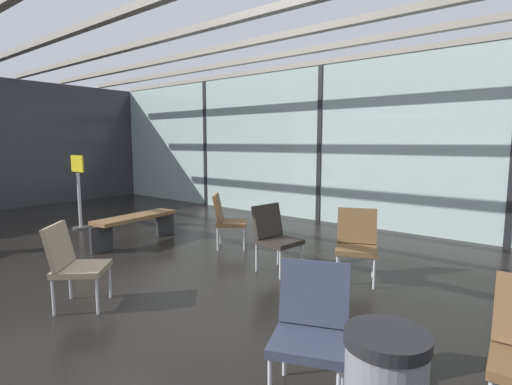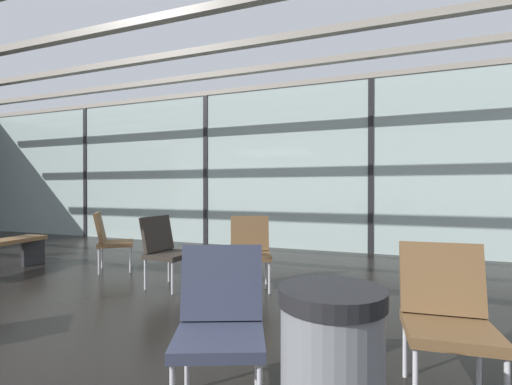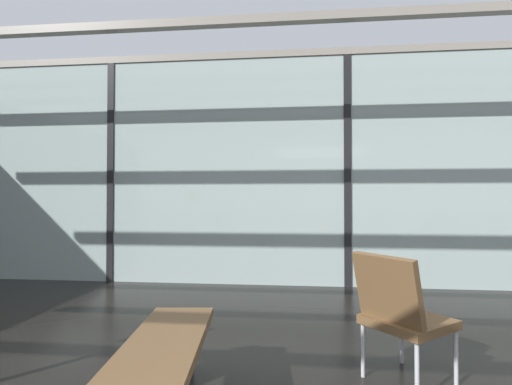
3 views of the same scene
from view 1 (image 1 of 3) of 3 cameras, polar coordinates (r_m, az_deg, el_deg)
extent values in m
plane|color=black|center=(5.08, -22.60, -12.71)|extent=(60.00, 60.00, 0.00)
cube|color=#A3B7B2|center=(8.54, 9.32, 6.90)|extent=(14.00, 0.08, 3.29)
cube|color=black|center=(10.72, -7.25, 7.00)|extent=(0.10, 0.12, 3.29)
cube|color=black|center=(8.54, 9.32, 6.90)|extent=(0.10, 0.12, 3.29)
cube|color=#2D2D33|center=(11.83, -32.33, 5.96)|extent=(0.10, 11.20, 3.29)
cube|color=gray|center=(5.46, -16.36, 24.56)|extent=(13.72, 0.12, 0.10)
cube|color=gray|center=(6.14, -7.17, 22.81)|extent=(13.72, 0.12, 0.10)
cube|color=gray|center=(6.92, -0.11, 21.06)|extent=(13.72, 0.12, 0.10)
cube|color=gray|center=(7.78, 5.32, 19.48)|extent=(13.72, 0.12, 0.10)
cube|color=gray|center=(8.70, 9.56, 18.11)|extent=(13.72, 0.12, 0.10)
ellipsoid|color=silver|center=(14.04, 21.12, 8.14)|extent=(11.64, 4.03, 4.03)
sphere|color=gray|center=(16.51, 2.99, 8.42)|extent=(2.21, 2.21, 2.21)
sphere|color=black|center=(13.77, 5.74, 9.87)|extent=(0.28, 0.28, 0.28)
sphere|color=black|center=(13.30, 9.03, 9.91)|extent=(0.28, 0.28, 0.28)
sphere|color=black|center=(12.87, 12.55, 9.92)|extent=(0.28, 0.28, 0.28)
sphere|color=black|center=(12.49, 16.29, 9.89)|extent=(0.28, 0.28, 0.28)
sphere|color=black|center=(12.17, 20.26, 9.81)|extent=(0.28, 0.28, 0.28)
sphere|color=black|center=(11.90, 24.41, 9.67)|extent=(0.28, 0.28, 0.28)
sphere|color=black|center=(11.70, 28.73, 9.48)|extent=(0.28, 0.28, 0.28)
cylinder|color=#BCBCC1|center=(3.23, 31.25, -21.60)|extent=(0.03, 0.03, 0.37)
cube|color=#33384C|center=(2.76, 7.73, -20.64)|extent=(0.63, 0.63, 0.06)
cube|color=#33384C|center=(2.85, 8.51, -14.20)|extent=(0.50, 0.31, 0.44)
cylinder|color=#BCBCC1|center=(2.73, 2.02, -26.20)|extent=(0.03, 0.03, 0.37)
cylinder|color=#BCBCC1|center=(3.08, 4.14, -22.01)|extent=(0.03, 0.03, 0.37)
cylinder|color=#BCBCC1|center=(3.03, 12.58, -22.69)|extent=(0.03, 0.03, 0.37)
cube|color=#7F705B|center=(4.47, -23.97, -10.10)|extent=(0.68, 0.68, 0.06)
cube|color=#7F705B|center=(4.49, -26.74, -6.90)|extent=(0.43, 0.45, 0.44)
cylinder|color=#BCBCC1|center=(4.29, -22.07, -13.79)|extent=(0.03, 0.03, 0.37)
cylinder|color=#BCBCC1|center=(4.67, -20.46, -11.99)|extent=(0.03, 0.03, 0.37)
cylinder|color=#BCBCC1|center=(4.43, -27.39, -13.39)|extent=(0.03, 0.03, 0.37)
cylinder|color=#BCBCC1|center=(4.80, -25.38, -11.70)|extent=(0.03, 0.03, 0.37)
cube|color=brown|center=(4.96, 14.34, -8.01)|extent=(0.64, 0.64, 0.06)
cube|color=brown|center=(5.11, 14.45, -4.68)|extent=(0.50, 0.33, 0.44)
cylinder|color=#BCBCC1|center=(4.82, 11.69, -11.04)|extent=(0.03, 0.03, 0.37)
cylinder|color=#BCBCC1|center=(4.82, 16.78, -11.20)|extent=(0.03, 0.03, 0.37)
cylinder|color=#BCBCC1|center=(5.22, 11.95, -9.61)|extent=(0.03, 0.03, 0.37)
cylinder|color=#BCBCC1|center=(5.22, 16.62, -9.76)|extent=(0.03, 0.03, 0.37)
cube|color=brown|center=(6.35, -3.54, -4.43)|extent=(0.67, 0.67, 0.06)
cube|color=brown|center=(6.33, -5.50, -2.19)|extent=(0.41, 0.46, 0.44)
cylinder|color=#BCBCC1|center=(6.18, -1.71, -6.78)|extent=(0.03, 0.03, 0.37)
cylinder|color=#BCBCC1|center=(6.59, -1.56, -5.90)|extent=(0.03, 0.03, 0.37)
cylinder|color=#BCBCC1|center=(6.21, -5.61, -6.74)|extent=(0.03, 0.03, 0.37)
cylinder|color=#BCBCC1|center=(6.62, -5.21, -5.86)|extent=(0.03, 0.03, 0.37)
cube|color=#28231E|center=(5.17, 3.40, -7.16)|extent=(0.53, 0.53, 0.06)
cube|color=#28231E|center=(5.26, 1.68, -4.11)|extent=(0.20, 0.49, 0.44)
cylinder|color=#BCBCC1|center=(4.95, 3.54, -10.43)|extent=(0.03, 0.03, 0.37)
cylinder|color=#BCBCC1|center=(5.25, 6.66, -9.40)|extent=(0.03, 0.03, 0.37)
cylinder|color=#BCBCC1|center=(5.22, 0.08, -9.44)|extent=(0.03, 0.03, 0.37)
cylinder|color=#BCBCC1|center=(5.51, 3.24, -8.55)|extent=(0.03, 0.03, 0.37)
cube|color=brown|center=(6.92, -17.12, -3.43)|extent=(0.56, 1.53, 0.06)
cube|color=#262628|center=(6.56, -21.54, -6.29)|extent=(0.06, 0.36, 0.41)
cube|color=#262628|center=(7.40, -13.07, -4.46)|extent=(0.06, 0.36, 0.41)
cylinder|color=black|center=(1.93, 18.51, -19.51)|extent=(0.38, 0.38, 0.06)
cylinder|color=#333333|center=(8.51, -24.08, -4.68)|extent=(0.32, 0.32, 0.03)
cylinder|color=#B2B2B7|center=(8.42, -24.27, -1.12)|extent=(0.06, 0.06, 1.10)
cube|color=gold|center=(8.36, -24.53, 3.84)|extent=(0.44, 0.03, 0.32)
camera|label=2|loc=(0.72, -6.34, -34.97)|focal=25.03mm
camera|label=3|loc=(5.33, -30.27, 1.37)|focal=26.95mm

